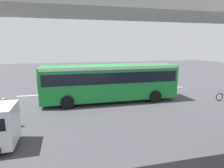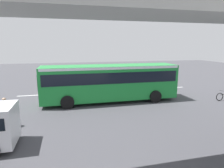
{
  "view_description": "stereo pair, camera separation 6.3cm",
  "coord_description": "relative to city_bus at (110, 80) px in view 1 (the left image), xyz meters",
  "views": [
    {
      "loc": [
        4.47,
        17.17,
        4.8
      ],
      "look_at": [
        0.57,
        1.39,
        1.6
      ],
      "focal_mm": 31.4,
      "sensor_mm": 36.0,
      "label": 1
    },
    {
      "loc": [
        4.41,
        17.18,
        4.8
      ],
      "look_at": [
        0.57,
        1.39,
        1.6
      ],
      "focal_mm": 31.4,
      "sensor_mm": 36.0,
      "label": 2
    }
  ],
  "objects": [
    {
      "name": "ground",
      "position": [
        -0.65,
        -1.01,
        -1.88
      ],
      "size": [
        80.0,
        80.0,
        0.0
      ],
      "primitive_type": "plane",
      "color": "#424247"
    },
    {
      "name": "city_bus",
      "position": [
        0.0,
        0.0,
        0.0
      ],
      "size": [
        11.54,
        2.85,
        3.15
      ],
      "color": "#1E8C38",
      "rests_on": "ground"
    },
    {
      "name": "bicycle_black",
      "position": [
        -9.93,
        2.2,
        -1.51
      ],
      "size": [
        1.77,
        0.44,
        0.96
      ],
      "color": "black",
      "rests_on": "ground"
    },
    {
      "name": "pedestrian",
      "position": [
        7.31,
        3.87,
        -1.0
      ],
      "size": [
        0.38,
        0.38,
        1.79
      ],
      "color": "#2D2D38",
      "rests_on": "ground"
    },
    {
      "name": "traffic_sign",
      "position": [
        1.11,
        -4.54,
        0.01
      ],
      "size": [
        0.08,
        0.6,
        2.8
      ],
      "color": "slate",
      "rests_on": "ground"
    },
    {
      "name": "lane_dash_leftmost",
      "position": [
        -8.65,
        -3.74,
        -1.88
      ],
      "size": [
        2.0,
        0.2,
        0.01
      ],
      "primitive_type": "cube",
      "color": "silver",
      "rests_on": "ground"
    },
    {
      "name": "lane_dash_left",
      "position": [
        -4.65,
        -3.74,
        -1.88
      ],
      "size": [
        2.0,
        0.2,
        0.01
      ],
      "primitive_type": "cube",
      "color": "silver",
      "rests_on": "ground"
    },
    {
      "name": "lane_dash_centre",
      "position": [
        -0.65,
        -3.74,
        -1.88
      ],
      "size": [
        2.0,
        0.2,
        0.01
      ],
      "primitive_type": "cube",
      "color": "silver",
      "rests_on": "ground"
    },
    {
      "name": "lane_dash_right",
      "position": [
        3.35,
        -3.74,
        -1.88
      ],
      "size": [
        2.0,
        0.2,
        0.01
      ],
      "primitive_type": "cube",
      "color": "silver",
      "rests_on": "ground"
    },
    {
      "name": "lane_dash_rightmost",
      "position": [
        7.35,
        -3.74,
        -1.88
      ],
      "size": [
        2.0,
        0.2,
        0.01
      ],
      "primitive_type": "cube",
      "color": "silver",
      "rests_on": "ground"
    },
    {
      "name": "pedestrian_overpass",
      "position": [
        -0.65,
        10.03,
        3.59
      ],
      "size": [
        27.52,
        2.6,
        7.32
      ],
      "color": "#9E9E99",
      "rests_on": "ground"
    }
  ]
}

